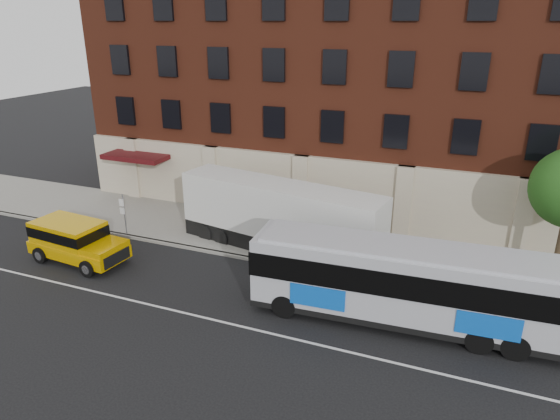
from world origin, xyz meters
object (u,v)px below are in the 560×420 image
at_px(sign_pole, 124,212).
at_px(yellow_suv, 74,239).
at_px(shipping_container, 280,219).
at_px(city_bus, 406,282).

xyz_separation_m(sign_pole, yellow_suv, (-0.39, -3.42, -0.28)).
height_order(sign_pole, yellow_suv, sign_pole).
bearing_deg(shipping_container, sign_pole, -170.65).
bearing_deg(shipping_container, city_bus, -31.52).
relative_size(city_bus, shipping_container, 1.09).
bearing_deg(shipping_container, yellow_suv, -152.11).
height_order(city_bus, yellow_suv, city_bus).
relative_size(yellow_suv, shipping_container, 0.48).
xyz_separation_m(sign_pole, city_bus, (15.94, -2.91, 0.40)).
distance_m(sign_pole, yellow_suv, 3.46).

